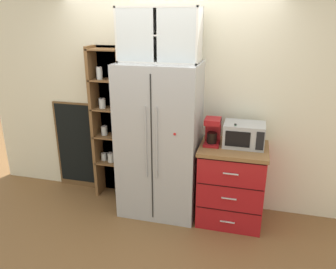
{
  "coord_description": "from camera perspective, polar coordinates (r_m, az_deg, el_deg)",
  "views": [
    {
      "loc": [
        1.01,
        -3.42,
        2.27
      ],
      "look_at": [
        0.1,
        0.04,
        1.0
      ],
      "focal_mm": 35.29,
      "sensor_mm": 36.0,
      "label": 1
    }
  ],
  "objects": [
    {
      "name": "pantry_shelf_column",
      "position": [
        4.28,
        -9.73,
        2.13
      ],
      "size": [
        0.47,
        0.28,
        1.95
      ],
      "color": "brown",
      "rests_on": "ground"
    },
    {
      "name": "microwave",
      "position": [
        3.72,
        12.99,
        -0.03
      ],
      "size": [
        0.44,
        0.33,
        0.26
      ],
      "color": "#ADAFB5",
      "rests_on": "counter_cabinet"
    },
    {
      "name": "chalkboard_menu",
      "position": [
        4.69,
        -15.47,
        -1.84
      ],
      "size": [
        0.6,
        0.04,
        1.21
      ],
      "color": "brown",
      "rests_on": "ground"
    },
    {
      "name": "wall_back_cream",
      "position": [
        4.07,
        -0.07,
        5.5
      ],
      "size": [
        4.94,
        0.1,
        2.55
      ],
      "primitive_type": "cube",
      "color": "silver",
      "rests_on": "ground"
    },
    {
      "name": "bottle_green",
      "position": [
        3.63,
        11.4,
        -0.54
      ],
      "size": [
        0.06,
        0.06,
        0.28
      ],
      "color": "#285B33",
      "rests_on": "counter_cabinet"
    },
    {
      "name": "bottle_cobalt",
      "position": [
        3.76,
        11.54,
        -0.01
      ],
      "size": [
        0.07,
        0.07,
        0.26
      ],
      "color": "navy",
      "rests_on": "counter_cabinet"
    },
    {
      "name": "mug_charcoal",
      "position": [
        3.73,
        11.43,
        -1.32
      ],
      "size": [
        0.12,
        0.09,
        0.08
      ],
      "color": "#2D2D33",
      "rests_on": "counter_cabinet"
    },
    {
      "name": "counter_cabinet",
      "position": [
        3.91,
        10.89,
        -8.28
      ],
      "size": [
        0.75,
        0.64,
        0.92
      ],
      "color": "#A8161C",
      "rests_on": "ground"
    },
    {
      "name": "coffee_maker",
      "position": [
        3.69,
        7.71,
        0.58
      ],
      "size": [
        0.17,
        0.2,
        0.31
      ],
      "color": "#A8161C",
      "rests_on": "counter_cabinet"
    },
    {
      "name": "ground_plane",
      "position": [
        4.23,
        -1.48,
        -12.86
      ],
      "size": [
        10.63,
        10.63,
        0.0
      ],
      "primitive_type": "plane",
      "color": "brown"
    },
    {
      "name": "refrigerator",
      "position": [
        3.85,
        -1.44,
        -1.14
      ],
      "size": [
        0.91,
        0.65,
        1.81
      ],
      "color": "#ADAFB5",
      "rests_on": "ground"
    },
    {
      "name": "upper_cabinet",
      "position": [
        3.65,
        -1.39,
        16.81
      ],
      "size": [
        0.87,
        0.32,
        0.57
      ],
      "color": "silver",
      "rests_on": "refrigerator"
    }
  ]
}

